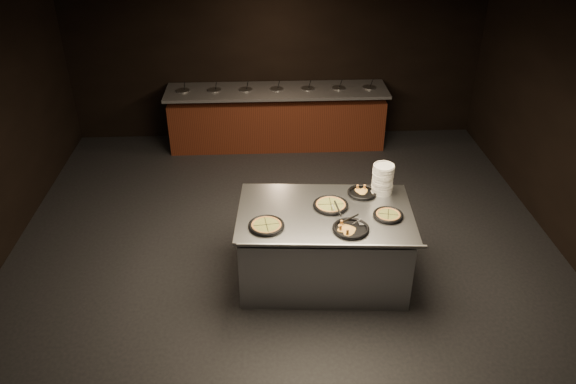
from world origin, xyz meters
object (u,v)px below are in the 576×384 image
pan_veggie_whole (266,225)px  plate_stack (383,179)px  pan_cheese_whole (331,205)px  serving_counter (324,247)px

pan_veggie_whole → plate_stack: bearing=25.5°
plate_stack → pan_cheese_whole: plate_stack is taller
serving_counter → pan_veggie_whole: (-0.66, -0.27, 0.51)m
pan_veggie_whole → pan_cheese_whole: same height
pan_veggie_whole → serving_counter: bearing=22.0°
plate_stack → pan_veggie_whole: size_ratio=0.92×
pan_cheese_whole → serving_counter: bearing=-124.6°
pan_veggie_whole → pan_cheese_whole: 0.82m
serving_counter → plate_stack: plate_stack is taller
serving_counter → pan_cheese_whole: (0.07, 0.11, 0.51)m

